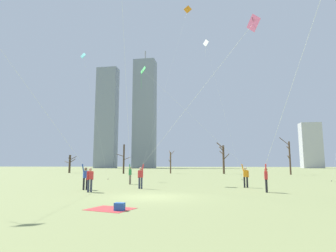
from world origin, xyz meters
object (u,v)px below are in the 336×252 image
at_px(distant_kite_drifting_left_orange, 185,20).
at_px(bare_tree_left_of_center, 124,159).
at_px(kite_flyer_foreground_left_green, 222,152).
at_px(kite_flyer_midfield_center_blue, 71,155).
at_px(bare_tree_leftmost, 223,158).
at_px(bare_tree_right_of_center, 171,162).
at_px(kite_flyer_midfield_left_yellow, 127,116).
at_px(bare_tree_rightmost, 70,163).
at_px(bare_tree_center, 289,156).
at_px(kite_flyer_midfield_right_red, 280,134).
at_px(kite_flyer_far_back_pink, 152,161).
at_px(bystander_far_off_by_trees, 90,178).
at_px(distant_kite_low_near_trees_teal, 85,65).
at_px(distant_kite_drifting_right_white, 208,51).
at_px(picnic_spot, 116,208).

relative_size(distant_kite_drifting_left_orange, bare_tree_left_of_center, 4.45).
distance_m(kite_flyer_foreground_left_green, kite_flyer_midfield_center_blue, 12.12).
height_order(kite_flyer_midfield_center_blue, bare_tree_leftmost, kite_flyer_midfield_center_blue).
xyz_separation_m(bare_tree_right_of_center, bare_tree_leftmost, (10.69, -1.19, 0.73)).
relative_size(kite_flyer_foreground_left_green, kite_flyer_midfield_left_yellow, 0.58).
distance_m(bare_tree_rightmost, bare_tree_center, 44.83).
bearing_deg(distant_kite_drifting_left_orange, kite_flyer_midfield_right_red, -70.87).
distance_m(kite_flyer_foreground_left_green, kite_flyer_midfield_right_red, 7.78).
relative_size(kite_flyer_foreground_left_green, distant_kite_drifting_left_orange, 0.47).
xyz_separation_m(kite_flyer_far_back_pink, distant_kite_drifting_left_orange, (0.59, 19.02, 21.30)).
bearing_deg(bare_tree_rightmost, bare_tree_left_of_center, -13.03).
xyz_separation_m(kite_flyer_far_back_pink, bare_tree_center, (18.03, 33.37, 1.17)).
xyz_separation_m(bystander_far_off_by_trees, distant_kite_drifting_left_orange, (4.31, 21.44, 22.52)).
height_order(bare_tree_center, bare_tree_leftmost, bare_tree_center).
bearing_deg(bare_tree_leftmost, distant_kite_low_near_trees_teal, -129.20).
height_order(kite_flyer_midfield_left_yellow, bare_tree_rightmost, kite_flyer_midfield_left_yellow).
xyz_separation_m(distant_kite_drifting_left_orange, bare_tree_left_of_center, (-13.97, 14.67, -20.46)).
distance_m(kite_flyer_foreground_left_green, distant_kite_drifting_left_orange, 26.03).
bearing_deg(bare_tree_right_of_center, kite_flyer_foreground_left_green, -73.85).
bearing_deg(distant_kite_drifting_left_orange, distant_kite_low_near_trees_teal, -155.10).
xyz_separation_m(kite_flyer_midfield_right_red, bare_tree_left_of_center, (-21.74, 37.06, -0.61)).
height_order(kite_flyer_midfield_right_red, bare_tree_left_of_center, kite_flyer_midfield_right_red).
relative_size(distant_kite_drifting_left_orange, bare_tree_rightmost, 6.66).
xyz_separation_m(kite_flyer_midfield_left_yellow, bare_tree_leftmost, (9.13, 33.10, -2.83)).
xyz_separation_m(distant_kite_drifting_right_white, bare_tree_rightmost, (-30.65, 18.61, -15.89)).
xyz_separation_m(kite_flyer_far_back_pink, kite_flyer_midfield_right_red, (8.36, -3.37, 1.45)).
relative_size(kite_flyer_foreground_left_green, bare_tree_leftmost, 1.94).
height_order(distant_kite_low_near_trees_teal, picnic_spot, distant_kite_low_near_trees_teal).
xyz_separation_m(distant_kite_drifting_left_orange, picnic_spot, (-0.06, -28.14, -23.33)).
height_order(distant_kite_drifting_left_orange, bare_tree_left_of_center, distant_kite_drifting_left_orange).
distance_m(kite_flyer_midfield_center_blue, distant_kite_drifting_right_white, 26.97).
relative_size(kite_flyer_midfield_left_yellow, bare_tree_rightmost, 5.33).
distance_m(distant_kite_drifting_left_orange, bare_tree_center, 30.24).
bearing_deg(bystander_far_off_by_trees, bare_tree_rightmost, 120.35).
height_order(bystander_far_off_by_trees, distant_kite_drifting_left_orange, distant_kite_drifting_left_orange).
relative_size(kite_flyer_midfield_left_yellow, bare_tree_leftmost, 3.33).
xyz_separation_m(distant_kite_low_near_trees_teal, bare_tree_leftmost, (18.50, 22.69, -11.89)).
distance_m(bystander_far_off_by_trees, distant_kite_low_near_trees_teal, 22.63).
bearing_deg(kite_flyer_far_back_pink, picnic_spot, -86.67).
distance_m(kite_flyer_midfield_left_yellow, kite_flyer_midfield_right_red, 12.94).
bearing_deg(distant_kite_drifting_right_white, bare_tree_rightmost, 148.74).
xyz_separation_m(bystander_far_off_by_trees, bare_tree_center, (21.74, 35.79, 2.39)).
distance_m(distant_kite_low_near_trees_teal, distant_kite_drifting_right_white, 17.22).
bearing_deg(bare_tree_rightmost, kite_flyer_far_back_pink, -54.05).
distance_m(kite_flyer_midfield_center_blue, picnic_spot, 9.85).
relative_size(bare_tree_left_of_center, bare_tree_leftmost, 0.93).
bearing_deg(bare_tree_rightmost, distant_kite_drifting_left_orange, -33.06).
relative_size(bare_tree_left_of_center, bare_tree_rightmost, 1.50).
height_order(kite_flyer_midfield_right_red, kite_flyer_midfield_center_blue, kite_flyer_midfield_right_red).
height_order(picnic_spot, bare_tree_right_of_center, bare_tree_right_of_center).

